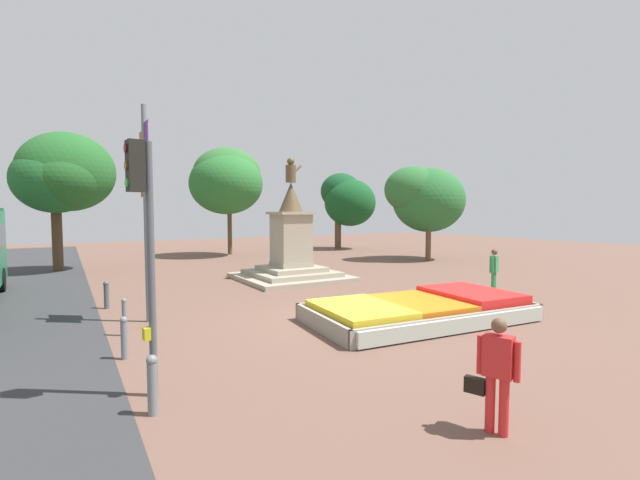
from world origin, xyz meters
The scene contains 15 objects.
ground_plane centered at (0.00, 0.00, 0.00)m, with size 76.98×76.98×0.00m, color brown.
flower_planter centered at (1.84, -1.03, 0.29)m, with size 6.45×3.75×0.68m.
statue_monument centered at (1.98, 7.33, 1.23)m, with size 4.47×4.47×5.42m.
traffic_light_near_crossing centered at (-5.61, -2.40, 2.82)m, with size 0.42×0.30×4.13m.
banner_pole centered at (-4.77, 2.75, 3.27)m, with size 0.14×1.16×5.89m.
pedestrian_with_handbag centered at (-1.74, -6.05, 0.89)m, with size 0.38×0.70×1.60m.
pedestrian_near_planter centered at (6.61, 0.26, 0.98)m, with size 0.53×0.35×1.69m.
kerb_bollard_south centered at (-5.65, -3.09, 0.48)m, with size 0.16×0.16×0.91m.
kerb_bollard_mid_a centered at (-5.71, -0.23, 0.47)m, with size 0.15×0.15×0.89m.
kerb_bollard_mid_b centered at (-5.51, 1.60, 0.48)m, with size 0.12×0.12×0.92m.
kerb_bollard_north centered at (-5.63, 5.11, 0.46)m, with size 0.17×0.17×0.87m.
park_tree_far_left centered at (13.28, 19.38, 4.10)m, with size 4.32×4.34×6.24m.
park_tree_behind_statue centered at (-6.69, 15.46, 4.80)m, with size 4.74×4.20×7.02m.
park_tree_far_right centered at (2.99, 19.01, 5.21)m, with size 4.95×5.37×7.47m.
park_tree_street_side centered at (12.92, 10.24, 3.98)m, with size 5.35×4.32×5.89m.
Camera 1 is at (-6.69, -9.67, 3.01)m, focal length 24.00 mm.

